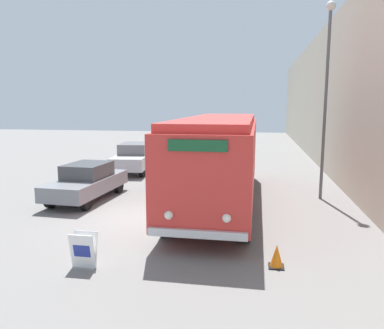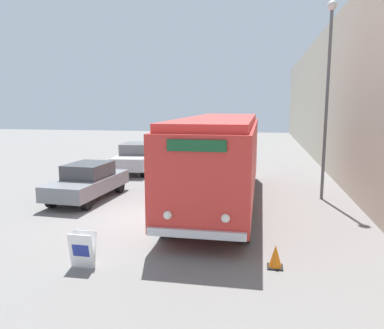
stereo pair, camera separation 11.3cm
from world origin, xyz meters
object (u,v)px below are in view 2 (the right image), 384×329
streetlamp (328,77)px  traffic_cone (275,257)px  parked_car_near (88,181)px  vintage_bus (220,155)px  sign_board (83,251)px  parked_car_mid (136,157)px

streetlamp → traffic_cone: (-2.05, -6.92, -4.53)m
parked_car_near → traffic_cone: 8.83m
parked_car_near → streetlamp: bearing=14.2°
vintage_bus → sign_board: vintage_bus is taller
streetlamp → parked_car_near: (-9.19, -1.76, -4.06)m
sign_board → parked_car_mid: 12.72m
vintage_bus → sign_board: size_ratio=12.67×
vintage_bus → parked_car_near: bearing=-176.3°
parked_car_mid → traffic_cone: parked_car_mid is taller
parked_car_near → traffic_cone: parked_car_near is taller
streetlamp → traffic_cone: bearing=-106.5°
streetlamp → traffic_cone: size_ratio=13.80×
vintage_bus → parked_car_mid: (-5.42, 6.06, -1.06)m
streetlamp → traffic_cone: 8.52m
vintage_bus → sign_board: (-2.50, -6.32, -1.46)m
sign_board → parked_car_mid: parked_car_mid is taller
streetlamp → parked_car_near: 10.20m
vintage_bus → sign_board: bearing=-111.6°
parked_car_mid → vintage_bus: bearing=-54.0°
streetlamp → parked_car_mid: 11.19m
sign_board → vintage_bus: bearing=68.4°
vintage_bus → parked_car_near: 5.37m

